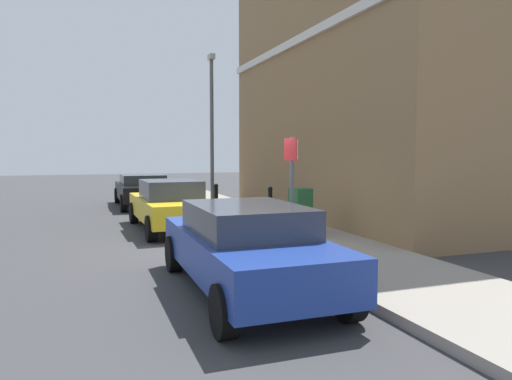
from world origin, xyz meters
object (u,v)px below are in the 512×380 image
at_px(car_black, 142,189).
at_px(utility_cabinet, 300,214).
at_px(bollard_far_kerb, 216,199).
at_px(car_yellow, 170,204).
at_px(lamppost, 212,122).
at_px(car_blue, 246,246).
at_px(bollard_near_cabinet, 270,204).
at_px(street_sign, 291,177).

height_order(car_black, utility_cabinet, utility_cabinet).
bearing_deg(car_black, bollard_far_kerb, -162.49).
xyz_separation_m(car_yellow, lamppost, (2.48, 4.80, 2.59)).
relative_size(car_blue, bollard_near_cabinet, 4.24).
height_order(car_blue, street_sign, street_sign).
bearing_deg(car_yellow, street_sign, -160.81).
bearing_deg(bollard_near_cabinet, car_yellow, 165.50).
distance_m(car_blue, utility_cabinet, 4.24).
bearing_deg(lamppost, car_blue, -102.35).
bearing_deg(car_yellow, car_black, -1.27).
bearing_deg(bollard_far_kerb, utility_cabinet, -75.48).
bearing_deg(lamppost, car_black, 151.08).
height_order(utility_cabinet, lamppost, lamppost).
distance_m(car_black, bollard_far_kerb, 5.42).
height_order(car_black, bollard_far_kerb, car_black).
height_order(car_blue, bollard_far_kerb, car_blue).
bearing_deg(street_sign, lamppost, 84.88).
height_order(bollard_near_cabinet, street_sign, street_sign).
xyz_separation_m(car_blue, street_sign, (1.60, 1.85, 0.94)).
distance_m(car_black, utility_cabinet, 9.41).
bearing_deg(lamppost, utility_cabinet, -89.15).
xyz_separation_m(car_yellow, bollard_far_kerb, (1.59, 1.01, -0.01)).
distance_m(car_yellow, street_sign, 4.80).
bearing_deg(car_black, lamppost, -118.70).
xyz_separation_m(car_blue, utility_cabinet, (2.53, 3.40, -0.04)).
xyz_separation_m(bollard_far_kerb, lamppost, (0.89, 3.79, 2.60)).
bearing_deg(utility_cabinet, street_sign, -121.35).
relative_size(car_blue, lamppost, 0.77).
relative_size(car_blue, street_sign, 1.92).
bearing_deg(bollard_near_cabinet, car_black, 111.53).
bearing_deg(car_yellow, lamppost, -28.77).
relative_size(car_yellow, bollard_near_cabinet, 4.18).
distance_m(bollard_near_cabinet, street_sign, 3.97).
xyz_separation_m(utility_cabinet, bollard_near_cabinet, (0.10, 2.17, 0.02)).
distance_m(car_black, bollard_near_cabinet, 7.39).
height_order(utility_cabinet, bollard_near_cabinet, utility_cabinet).
relative_size(street_sign, lamppost, 0.40).
distance_m(utility_cabinet, street_sign, 2.05).
distance_m(car_blue, street_sign, 2.62).
distance_m(utility_cabinet, lamppost, 8.10).
height_order(bollard_near_cabinet, bollard_far_kerb, same).
relative_size(utility_cabinet, bollard_far_kerb, 1.11).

